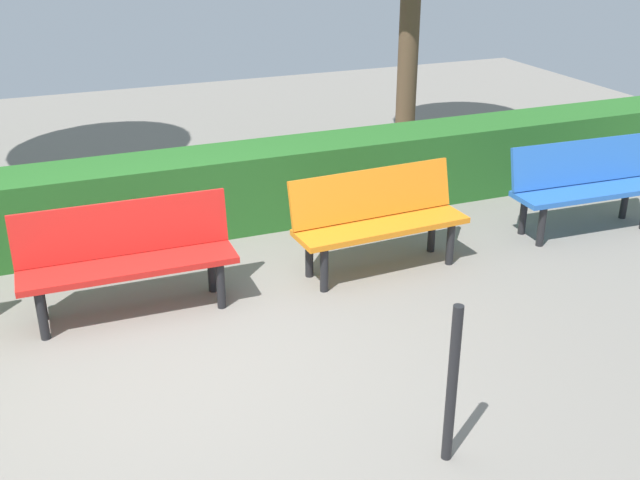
{
  "coord_description": "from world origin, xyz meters",
  "views": [
    {
      "loc": [
        0.73,
        4.52,
        2.92
      ],
      "look_at": [
        -1.28,
        -0.43,
        0.55
      ],
      "focal_mm": 42.34,
      "sensor_mm": 36.0,
      "label": 1
    }
  ],
  "objects": [
    {
      "name": "hedge_row",
      "position": [
        -0.96,
        -2.23,
        0.38
      ],
      "size": [
        13.7,
        0.66,
        0.77
      ],
      "primitive_type": "cube",
      "color": "#266023",
      "rests_on": "ground_plane"
    },
    {
      "name": "bench_blue",
      "position": [
        -4.21,
        -0.88,
        0.48
      ],
      "size": [
        1.52,
        0.53,
        0.86
      ],
      "rotation": [
        0.0,
        0.0,
        -0.04
      ],
      "color": "blue",
      "rests_on": "ground_plane"
    },
    {
      "name": "railing_post_mid",
      "position": [
        -1.25,
        1.57,
        0.5
      ],
      "size": [
        0.06,
        0.06,
        1.0
      ],
      "primitive_type": "cylinder",
      "color": "black",
      "rests_on": "ground_plane"
    },
    {
      "name": "bench_red",
      "position": [
        0.14,
        -0.89,
        0.48
      ],
      "size": [
        1.64,
        0.48,
        0.86
      ],
      "rotation": [
        0.0,
        0.0,
        -0.02
      ],
      "color": "red",
      "rests_on": "ground_plane"
    },
    {
      "name": "ground_plane",
      "position": [
        0.0,
        0.0,
        0.0
      ],
      "size": [
        17.7,
        17.7,
        0.0
      ],
      "primitive_type": "plane",
      "color": "gray"
    },
    {
      "name": "bench_orange",
      "position": [
        -1.99,
        -0.85,
        0.48
      ],
      "size": [
        1.55,
        0.54,
        0.86
      ],
      "rotation": [
        0.0,
        0.0,
        0.05
      ],
      "color": "orange",
      "rests_on": "ground_plane"
    }
  ]
}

